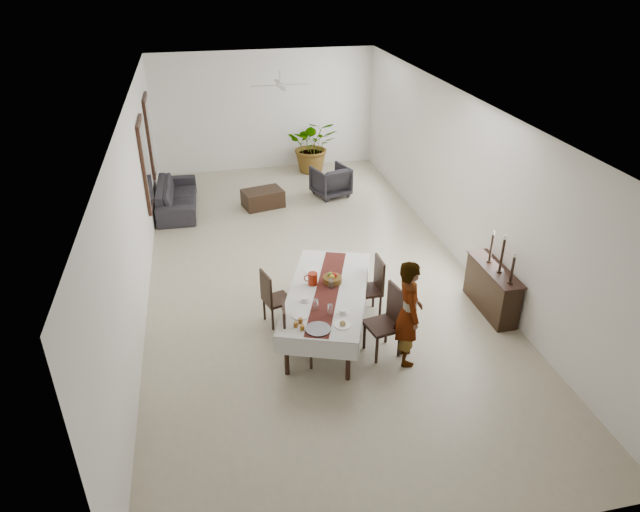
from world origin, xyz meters
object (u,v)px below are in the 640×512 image
Objects in this scene: woman at (409,313)px; sideboard_body at (492,290)px; sofa at (177,196)px; dining_table_top at (327,292)px; red_pitcher at (313,279)px.

woman is 2.16m from sideboard_body.
sideboard_body is 7.64m from sofa.
dining_table_top is 6.05m from sofa.
sideboard_body is (2.87, 0.00, -0.34)m from dining_table_top.
red_pitcher is 0.09× the size of sofa.
sideboard_body reaches higher than dining_table_top.
woman is at bearing -152.69° from sideboard_body.
red_pitcher is 1.68m from woman.
red_pitcher is (-0.19, 0.23, 0.14)m from dining_table_top.
woman is at bearing -45.33° from red_pitcher.
woman is at bearing -150.98° from sofa.
sideboard_body is at bearing -56.23° from woman.
dining_table_top is 0.33m from red_pitcher.
sofa is at bearing 33.97° from woman.
sideboard_body is 0.60× the size of sofa.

